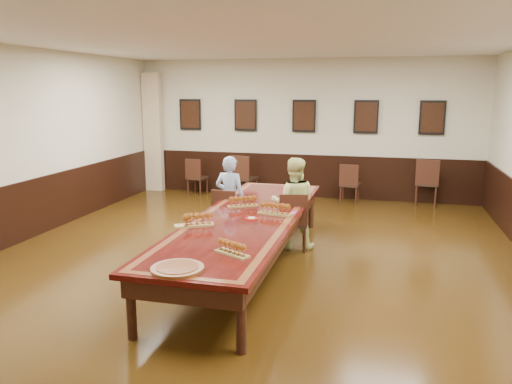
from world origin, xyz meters
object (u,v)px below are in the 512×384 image
(spare_chair_d, at_px, (427,182))
(carved_platter, at_px, (177,269))
(person_man, at_px, (230,198))
(chair_woman, at_px, (293,221))
(chair_man, at_px, (228,214))
(spare_chair_b, at_px, (245,177))
(conference_table, at_px, (247,226))
(spare_chair_a, at_px, (197,176))
(person_woman, at_px, (293,203))
(spare_chair_c, at_px, (350,183))

(spare_chair_d, relative_size, carved_platter, 1.67)
(person_man, relative_size, carved_platter, 2.30)
(chair_woman, bearing_deg, person_man, -26.17)
(chair_man, height_order, spare_chair_b, spare_chair_b)
(spare_chair_d, bearing_deg, chair_woman, 65.13)
(conference_table, bearing_deg, spare_chair_a, 118.80)
(carved_platter, bearing_deg, conference_table, 87.48)
(spare_chair_a, height_order, person_woman, person_woman)
(chair_man, bearing_deg, spare_chair_c, -111.94)
(spare_chair_c, height_order, spare_chair_d, spare_chair_d)
(conference_table, bearing_deg, person_man, 117.03)
(spare_chair_a, relative_size, spare_chair_c, 0.99)
(person_woman, bearing_deg, chair_woman, 90.00)
(person_man, height_order, conference_table, person_man)
(chair_man, height_order, spare_chair_d, spare_chair_d)
(carved_platter, bearing_deg, chair_man, 99.34)
(spare_chair_c, bearing_deg, spare_chair_a, 5.16)
(chair_man, relative_size, chair_woman, 0.95)
(spare_chair_c, bearing_deg, person_man, 66.79)
(spare_chair_b, xyz_separation_m, carved_platter, (1.19, -6.69, 0.26))
(spare_chair_a, height_order, carved_platter, spare_chair_a)
(person_woman, xyz_separation_m, carved_platter, (-0.57, -3.29, 0.04))
(chair_woman, relative_size, person_woman, 0.64)
(conference_table, distance_m, carved_platter, 2.24)
(spare_chair_a, bearing_deg, carved_platter, 117.99)
(person_man, xyz_separation_m, person_woman, (1.12, -0.22, 0.02))
(chair_woman, bearing_deg, carved_platter, 69.01)
(chair_woman, distance_m, carved_platter, 3.26)
(chair_woman, height_order, carved_platter, chair_woman)
(spare_chair_b, bearing_deg, carved_platter, 113.46)
(chair_woman, bearing_deg, person_woman, -90.00)
(chair_woman, bearing_deg, spare_chair_d, -131.48)
(person_man, height_order, person_woman, person_woman)
(spare_chair_d, bearing_deg, person_woman, 64.27)
(spare_chair_c, xyz_separation_m, person_woman, (-0.65, -3.51, 0.29))
(chair_woman, bearing_deg, spare_chair_c, -110.53)
(chair_man, bearing_deg, conference_table, 125.02)
(person_man, relative_size, conference_table, 0.28)
(chair_man, distance_m, spare_chair_a, 3.86)
(spare_chair_d, height_order, carved_platter, spare_chair_d)
(spare_chair_b, distance_m, conference_table, 4.64)
(spare_chair_a, distance_m, spare_chair_c, 3.63)
(spare_chair_a, xyz_separation_m, person_man, (1.86, -3.29, 0.27))
(spare_chair_b, height_order, person_woman, person_woman)
(person_woman, bearing_deg, spare_chair_d, -132.35)
(chair_woman, distance_m, spare_chair_b, 3.93)
(person_man, bearing_deg, chair_woman, 170.20)
(spare_chair_a, height_order, person_man, person_man)
(spare_chair_a, distance_m, spare_chair_d, 5.29)
(chair_woman, bearing_deg, spare_chair_b, -73.73)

